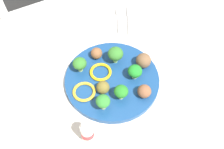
% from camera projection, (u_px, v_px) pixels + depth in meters
% --- Properties ---
extents(ground_plane, '(4.00, 4.00, 0.00)m').
position_uv_depth(ground_plane, '(112.00, 81.00, 0.86)').
color(ground_plane, silver).
extents(plate, '(0.28, 0.28, 0.02)m').
position_uv_depth(plate, '(112.00, 80.00, 0.85)').
color(plate, navy).
rests_on(plate, ground_plane).
extents(broccoli_floret_front_left, '(0.05, 0.05, 0.06)m').
position_uv_depth(broccoli_floret_front_left, '(116.00, 54.00, 0.85)').
color(broccoli_floret_front_left, '#99D06C').
rests_on(broccoli_floret_front_left, plate).
extents(broccoli_floret_back_right, '(0.04, 0.04, 0.05)m').
position_uv_depth(broccoli_floret_back_right, '(121.00, 92.00, 0.78)').
color(broccoli_floret_back_right, '#ACCB6E').
rests_on(broccoli_floret_back_right, plate).
extents(broccoli_floret_center, '(0.04, 0.04, 0.05)m').
position_uv_depth(broccoli_floret_center, '(135.00, 71.00, 0.82)').
color(broccoli_floret_center, '#A6BD77').
rests_on(broccoli_floret_center, plate).
extents(broccoli_floret_back_left, '(0.04, 0.04, 0.05)m').
position_uv_depth(broccoli_floret_back_left, '(103.00, 102.00, 0.76)').
color(broccoli_floret_back_left, '#AAC17C').
rests_on(broccoli_floret_back_left, plate).
extents(broccoli_floret_mid_left, '(0.04, 0.04, 0.05)m').
position_uv_depth(broccoli_floret_mid_left, '(80.00, 64.00, 0.84)').
color(broccoli_floret_mid_left, '#9EC479').
rests_on(broccoli_floret_mid_left, plate).
extents(meatball_front_left, '(0.04, 0.04, 0.04)m').
position_uv_depth(meatball_front_left, '(97.00, 53.00, 0.88)').
color(meatball_front_left, brown).
rests_on(meatball_front_left, plate).
extents(meatball_front_right, '(0.04, 0.04, 0.04)m').
position_uv_depth(meatball_front_right, '(144.00, 91.00, 0.79)').
color(meatball_front_right, brown).
rests_on(meatball_front_right, plate).
extents(meatball_back_left, '(0.05, 0.05, 0.05)m').
position_uv_depth(meatball_back_left, '(143.00, 61.00, 0.85)').
color(meatball_back_left, brown).
rests_on(meatball_back_left, plate).
extents(meatball_near_rim, '(0.04, 0.04, 0.04)m').
position_uv_depth(meatball_near_rim, '(103.00, 87.00, 0.80)').
color(meatball_near_rim, brown).
rests_on(meatball_near_rim, plate).
extents(pepper_ring_mid_right, '(0.09, 0.09, 0.01)m').
position_uv_depth(pepper_ring_mid_right, '(101.00, 72.00, 0.85)').
color(pepper_ring_mid_right, yellow).
rests_on(pepper_ring_mid_right, plate).
extents(pepper_ring_front_left, '(0.09, 0.09, 0.01)m').
position_uv_depth(pepper_ring_front_left, '(84.00, 92.00, 0.81)').
color(pepper_ring_front_left, yellow).
rests_on(pepper_ring_front_left, plate).
extents(napkin, '(0.18, 0.13, 0.01)m').
position_uv_depth(napkin, '(124.00, 21.00, 1.00)').
color(napkin, white).
rests_on(napkin, ground_plane).
extents(fork, '(0.12, 0.02, 0.01)m').
position_uv_depth(fork, '(119.00, 18.00, 1.00)').
color(fork, silver).
rests_on(fork, napkin).
extents(knife, '(0.15, 0.02, 0.01)m').
position_uv_depth(knife, '(130.00, 18.00, 1.00)').
color(knife, silver).
rests_on(knife, napkin).
extents(yogurt_bottle, '(0.03, 0.03, 0.08)m').
position_uv_depth(yogurt_bottle, '(87.00, 132.00, 0.72)').
color(yogurt_bottle, white).
rests_on(yogurt_bottle, ground_plane).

